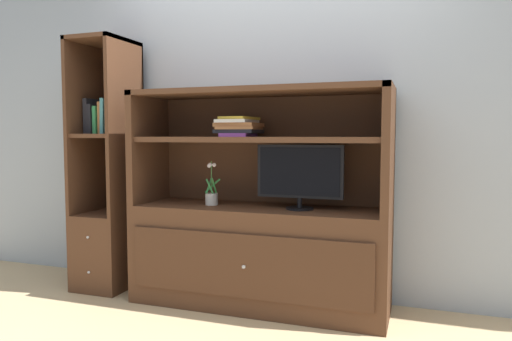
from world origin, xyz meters
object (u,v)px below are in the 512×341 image
Objects in this scene: potted_plant at (212,195)px; upright_book_row at (99,118)px; tv_monitor at (300,174)px; media_console at (259,235)px; bookshelf_tall at (108,205)px; magazine_stack at (239,127)px.

upright_book_row reaches higher than potted_plant.
tv_monitor is 1.89× the size of potted_plant.
bookshelf_tall is (-1.22, 0.01, 0.15)m from media_console.
media_console is 5.73× the size of potted_plant.
tv_monitor is at bearing 0.74° from potted_plant.
potted_plant is 0.16× the size of bookshelf_tall.
media_console is at bearing 175.71° from tv_monitor.
tv_monitor is 1.61m from upright_book_row.
upright_book_row is at bearing 178.45° from potted_plant.
media_console is at bearing 1.73° from magazine_stack.
upright_book_row is (-0.94, 0.03, 0.55)m from potted_plant.
potted_plant is 1.09m from upright_book_row.
magazine_stack is (-0.14, -0.00, 0.73)m from media_console.
potted_plant is at bearing -179.26° from tv_monitor.
bookshelf_tall reaches higher than media_console.
magazine_stack is at bearing 7.44° from potted_plant.
bookshelf_tall is (-1.51, 0.03, -0.28)m from tv_monitor.
magazine_stack is at bearing 0.01° from upright_book_row.
magazine_stack is (0.20, 0.03, 0.47)m from potted_plant.
bookshelf_tall is 0.67m from upright_book_row.
magazine_stack reaches higher than tv_monitor.
media_console is 6.57× the size of upright_book_row.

